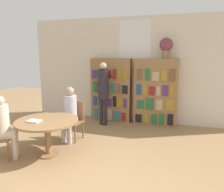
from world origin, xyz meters
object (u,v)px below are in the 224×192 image
object	(u,v)px
librarian_standing	(103,88)
bookshelf_right	(156,92)
reading_table	(47,126)
seated_reader_left	(70,111)
flower_vase	(166,46)
chair_left_side	(74,118)
bookshelf_left	(111,90)
seated_reader_right	(5,124)

from	to	relation	value
librarian_standing	bookshelf_right	bearing A→B (deg)	20.16
reading_table	seated_reader_left	size ratio (longest dim) A/B	0.96
reading_table	librarian_standing	distance (m)	2.16
flower_vase	librarian_standing	world-z (taller)	flower_vase
bookshelf_right	librarian_standing	world-z (taller)	bookshelf_right
reading_table	bookshelf_right	bearing A→B (deg)	55.24
bookshelf_right	flower_vase	xyz separation A→B (m)	(0.22, 0.00, 1.26)
flower_vase	seated_reader_left	bearing A→B (deg)	-136.58
flower_vase	chair_left_side	xyz separation A→B (m)	(-1.90, -1.64, -1.69)
librarian_standing	flower_vase	bearing A→B (deg)	17.68
bookshelf_left	flower_vase	bearing A→B (deg)	0.17
chair_left_side	librarian_standing	world-z (taller)	librarian_standing
bookshelf_left	chair_left_side	bearing A→B (deg)	-103.11
reading_table	seated_reader_right	xyz separation A→B (m)	(-0.66, -0.37, 0.09)
bookshelf_left	flower_vase	world-z (taller)	flower_vase
bookshelf_right	librarian_standing	size ratio (longest dim) A/B	1.06
seated_reader_left	chair_left_side	bearing A→B (deg)	-90.00
seated_reader_right	seated_reader_left	bearing A→B (deg)	117.12
bookshelf_right	seated_reader_left	world-z (taller)	bookshelf_right
flower_vase	seated_reader_right	xyz separation A→B (m)	(-2.67, -2.95, -1.50)
reading_table	seated_reader_left	xyz separation A→B (m)	(0.09, 0.76, 0.12)
flower_vase	seated_reader_left	distance (m)	3.02
chair_left_side	bookshelf_left	bearing A→B (deg)	-96.71
reading_table	librarian_standing	xyz separation A→B (m)	(0.42, 2.07, 0.47)
seated_reader_left	flower_vase	bearing A→B (deg)	-130.18
chair_left_side	seated_reader_right	world-z (taller)	seated_reader_right
bookshelf_right	seated_reader_right	distance (m)	3.83
bookshelf_left	seated_reader_right	bearing A→B (deg)	-111.23
seated_reader_left	seated_reader_right	bearing A→B (deg)	63.12
flower_vase	chair_left_side	bearing A→B (deg)	-139.16
bookshelf_left	seated_reader_right	xyz separation A→B (m)	(-1.14, -2.95, -0.23)
chair_left_side	seated_reader_left	distance (m)	0.29
bookshelf_right	reading_table	world-z (taller)	bookshelf_right
bookshelf_right	chair_left_side	size ratio (longest dim) A/B	2.08
bookshelf_right	seated_reader_right	world-z (taller)	bookshelf_right
bookshelf_right	librarian_standing	bearing A→B (deg)	-159.84
flower_vase	reading_table	size ratio (longest dim) A/B	0.45
bookshelf_left	seated_reader_left	world-z (taller)	bookshelf_left
chair_left_side	librarian_standing	bearing A→B (deg)	-99.12
bookshelf_right	reading_table	xyz separation A→B (m)	(-1.79, -2.57, -0.32)
reading_table	seated_reader_left	distance (m)	0.77
chair_left_side	seated_reader_left	xyz separation A→B (m)	(-0.02, -0.17, 0.23)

